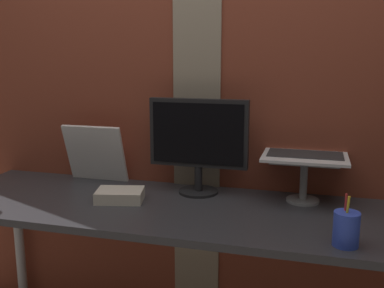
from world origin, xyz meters
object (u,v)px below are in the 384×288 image
(laptop, at_px, (306,141))
(pen_cup, at_px, (346,229))
(monitor, at_px, (198,138))
(whiteboard_panel, at_px, (95,154))

(laptop, bearing_deg, pen_cup, -73.32)
(monitor, relative_size, pen_cup, 2.58)
(whiteboard_panel, xyz_separation_m, pen_cup, (1.16, -0.47, -0.08))
(laptop, distance_m, whiteboard_panel, 1.02)
(monitor, xyz_separation_m, laptop, (0.47, 0.08, -0.00))
(pen_cup, bearing_deg, whiteboard_panel, 157.92)
(laptop, bearing_deg, monitor, -170.03)
(monitor, height_order, pen_cup, monitor)
(whiteboard_panel, distance_m, pen_cup, 1.26)
(monitor, bearing_deg, laptop, 9.97)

